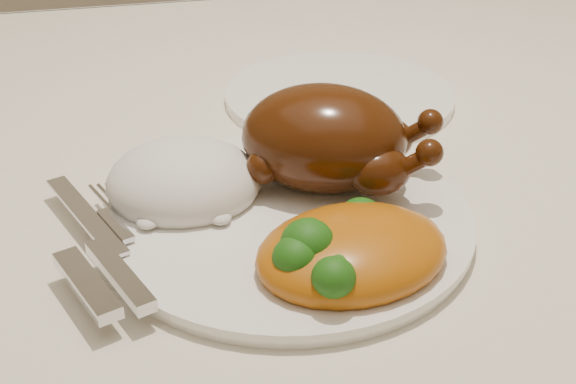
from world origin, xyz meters
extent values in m
cube|color=brown|center=(0.00, 0.00, 0.74)|extent=(1.60, 0.90, 0.04)
cube|color=beige|center=(0.00, 0.00, 0.76)|extent=(1.72, 1.02, 0.01)
cube|color=beige|center=(0.00, 0.51, 0.68)|extent=(1.72, 0.01, 0.18)
cylinder|color=white|center=(0.00, -0.08, 0.77)|extent=(0.34, 0.34, 0.01)
cylinder|color=white|center=(0.10, 0.14, 0.77)|extent=(0.24, 0.24, 0.01)
ellipsoid|color=#401806|center=(0.04, -0.04, 0.82)|extent=(0.16, 0.14, 0.08)
ellipsoid|color=#401806|center=(0.03, -0.04, 0.84)|extent=(0.07, 0.07, 0.03)
ellipsoid|color=#401806|center=(0.07, -0.08, 0.81)|extent=(0.05, 0.04, 0.04)
sphere|color=#401806|center=(0.10, -0.09, 0.83)|extent=(0.02, 0.02, 0.02)
ellipsoid|color=#401806|center=(0.09, -0.03, 0.81)|extent=(0.05, 0.04, 0.04)
sphere|color=#401806|center=(0.12, -0.04, 0.83)|extent=(0.02, 0.02, 0.02)
sphere|color=#401806|center=(-0.01, -0.05, 0.81)|extent=(0.03, 0.03, 0.03)
sphere|color=#401806|center=(0.01, 0.01, 0.81)|extent=(0.03, 0.03, 0.03)
ellipsoid|color=white|center=(-0.07, -0.03, 0.79)|extent=(0.13, 0.12, 0.06)
ellipsoid|color=#BA630B|center=(0.03, -0.15, 0.79)|extent=(0.15, 0.13, 0.05)
ellipsoid|color=#BA630B|center=(0.06, -0.14, 0.79)|extent=(0.06, 0.06, 0.03)
ellipsoid|color=#163E0A|center=(-0.01, -0.16, 0.80)|extent=(0.04, 0.04, 0.03)
ellipsoid|color=#163E0A|center=(0.04, -0.11, 0.79)|extent=(0.03, 0.03, 0.03)
ellipsoid|color=#163E0A|center=(0.01, -0.18, 0.80)|extent=(0.03, 0.03, 0.02)
ellipsoid|color=#163E0A|center=(0.00, -0.13, 0.79)|extent=(0.03, 0.03, 0.03)
ellipsoid|color=#163E0A|center=(0.04, -0.16, 0.79)|extent=(0.03, 0.03, 0.03)
ellipsoid|color=#163E0A|center=(0.00, -0.19, 0.80)|extent=(0.03, 0.03, 0.03)
ellipsoid|color=#163E0A|center=(-0.02, -0.16, 0.80)|extent=(0.03, 0.03, 0.03)
ellipsoid|color=#163E0A|center=(0.00, -0.14, 0.80)|extent=(0.03, 0.03, 0.02)
cube|color=silver|center=(-0.15, -0.05, 0.78)|extent=(0.06, 0.12, 0.00)
cube|color=silver|center=(-0.15, -0.14, 0.79)|extent=(0.04, 0.08, 0.01)
cube|color=silver|center=(-0.13, -0.14, 0.79)|extent=(0.04, 0.08, 0.01)
cube|color=silver|center=(-0.13, -0.05, 0.78)|extent=(0.05, 0.09, 0.00)
camera|label=1|loc=(-0.12, -0.58, 1.10)|focal=50.00mm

